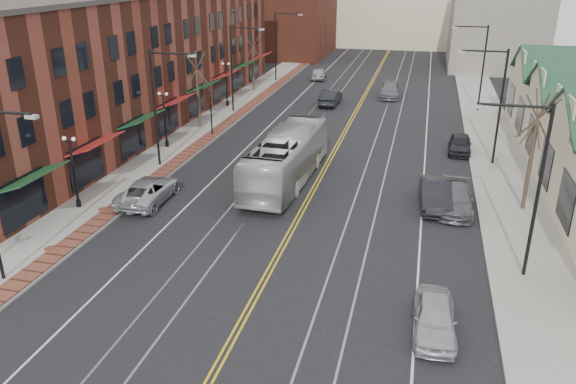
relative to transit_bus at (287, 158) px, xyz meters
The scene contains 31 objects.
ground 15.40m from the transit_bus, 82.50° to the right, with size 160.00×160.00×0.00m, color black.
sidewalk_left 11.21m from the transit_bus, 154.28° to the left, with size 4.00×120.00×0.15m, color gray.
sidewalk_right 14.89m from the transit_bus, 18.99° to the left, with size 4.00×120.00×0.15m, color gray.
building_left 21.06m from the transit_bus, 145.19° to the left, with size 10.00×50.00×11.00m, color maroon.
backdrop_left 56.83m from the transit_bus, 104.33° to the left, with size 14.00×18.00×14.00m, color maroon.
backdrop_mid 69.90m from the transit_bus, 88.36° to the left, with size 22.00×14.00×9.00m, color beige.
backdrop_right 52.78m from the transit_bus, 71.16° to the left, with size 12.00×16.00×11.00m, color slate.
streetlight_l_1 9.69m from the transit_bus, behind, with size 3.33×0.25×8.00m.
streetlight_l_2 19.39m from the transit_bus, 118.28° to the left, with size 3.33×0.25×8.00m.
streetlight_l_3 34.21m from the transit_bus, 105.41° to the left, with size 3.33×0.25×8.00m.
streetlight_r_0 16.30m from the transit_bus, 35.14° to the right, with size 3.33×0.25×8.00m.
streetlight_r_1 15.10m from the transit_bus, 27.59° to the left, with size 3.33×0.25×8.00m.
streetlight_r_2 26.50m from the transit_bus, 60.24° to the left, with size 3.33×0.25×8.00m.
lamppost_l_1 12.98m from the transit_bus, 146.38° to the right, with size 0.84×0.28×4.27m.
lamppost_l_2 11.84m from the transit_bus, 155.96° to the left, with size 0.84×0.28×4.27m.
lamppost_l_3 21.70m from the transit_bus, 119.85° to the left, with size 0.84×0.28×4.27m.
tree_left_near 15.19m from the transit_bus, 134.15° to the left, with size 1.78×1.37×6.48m.
tree_left_far 28.85m from the transit_bus, 111.38° to the left, with size 1.66×1.28×6.02m.
tree_right_mid 14.70m from the transit_bus, ahead, with size 1.90×1.46×6.93m.
manhole_mid 15.34m from the transit_bus, 127.06° to the right, with size 0.60×0.60×0.02m, color #592D19.
manhole_far 11.77m from the transit_bus, 142.02° to the right, with size 0.60×0.60×0.02m, color #592D19.
traffic_signal 12.34m from the transit_bus, 134.28° to the left, with size 0.18×0.15×3.80m.
transit_bus is the anchor object (origin of this frame).
parked_suv 9.02m from the transit_bus, 144.45° to the right, with size 2.41×5.22×1.45m, color #B7B9BF.
parked_car_a 17.34m from the transit_bus, 56.72° to the right, with size 1.62×4.02×1.37m, color #B3B5BB.
parked_car_b 9.73m from the transit_bus, 11.26° to the right, with size 1.69×4.84×1.59m, color black.
parked_car_c 10.90m from the transit_bus, 11.18° to the right, with size 1.98×4.87×1.41m, color #5C5C63.
parked_car_d 14.59m from the transit_bus, 39.08° to the left, with size 1.63×4.05×1.38m, color black.
distant_car_left 22.21m from the transit_bus, 92.35° to the left, with size 1.65×4.72×1.55m, color black.
distant_car_right 27.63m from the transit_bus, 80.24° to the left, with size 2.08×5.13×1.49m, color slate.
distant_car_far 35.63m from the transit_bus, 97.47° to the left, with size 1.75×4.35×1.48m, color #AAABB1.
Camera 1 is at (6.33, -18.38, 13.42)m, focal length 35.00 mm.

